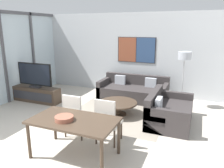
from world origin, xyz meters
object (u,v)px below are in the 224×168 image
sofa_main (134,91)px  dining_chair_left (75,114)px  dining_chair_centre (107,120)px  fruit_bowl (64,118)px  tv_console (36,94)px  coffee_table (118,105)px  floor_lamp (184,60)px  sofa_side (167,112)px  television (35,75)px  dining_table (74,123)px

sofa_main → dining_chair_left: bearing=-97.7°
sofa_main → dining_chair_centre: size_ratio=2.28×
dining_chair_centre → fruit_bowl: bearing=-124.4°
tv_console → coffee_table: size_ratio=1.57×
floor_lamp → sofa_side: bearing=-100.0°
coffee_table → dining_chair_centre: (0.34, -1.51, 0.25)m
dining_chair_left → dining_chair_centre: same height
coffee_table → television: bearing=179.3°
dining_chair_left → fruit_bowl: size_ratio=2.94×
coffee_table → fruit_bowl: fruit_bowl is taller
floor_lamp → fruit_bowl: bearing=-115.6°
tv_console → television: (-0.00, 0.00, 0.62)m
fruit_bowl → sofa_main: bearing=87.5°
dining_chair_centre → tv_console: bearing=153.8°
television → floor_lamp: bearing=16.1°
coffee_table → dining_chair_centre: bearing=-77.3°
sofa_side → fruit_bowl: bearing=146.9°
tv_console → dining_table: dining_table is taller
sofa_side → television: bearing=89.5°
coffee_table → dining_table: bearing=-90.8°
sofa_side → fruit_bowl: fruit_bowl is taller
tv_console → television: television is taller
tv_console → sofa_main: 3.14m
tv_console → dining_table: bearing=-38.2°
tv_console → television: 0.62m
dining_chair_left → dining_chair_centre: bearing=-0.7°
sofa_main → fruit_bowl: size_ratio=6.71×
dining_chair_left → dining_chair_centre: size_ratio=1.00×
dining_chair_centre → floor_lamp: size_ratio=0.59×
sofa_side → dining_chair_left: dining_chair_left is taller
sofa_side → floor_lamp: bearing=-10.0°
sofa_main → floor_lamp: floor_lamp is taller
dining_chair_left → dining_chair_centre: 0.74m
television → dining_table: 3.53m
sofa_main → dining_chair_left: dining_chair_left is taller
sofa_main → dining_chair_left: 2.99m
dining_chair_left → coffee_table: bearing=75.0°
coffee_table → floor_lamp: (1.53, 1.28, 1.15)m
coffee_table → dining_chair_left: size_ratio=1.07×
television → sofa_side: (4.10, -0.04, -0.60)m
dining_table → tv_console: bearing=141.8°
dining_table → fruit_bowl: fruit_bowl is taller
television → dining_chair_centre: size_ratio=1.29×
tv_console → coffee_table: 2.80m
sofa_side → dining_table: (-1.33, -2.14, 0.39)m
television → dining_chair_left: television is taller
dining_chair_centre → dining_table: bearing=-120.4°
tv_console → sofa_main: size_ratio=0.74×
sofa_main → fruit_bowl: fruit_bowl is taller
dining_table → dining_chair_left: dining_chair_left is taller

